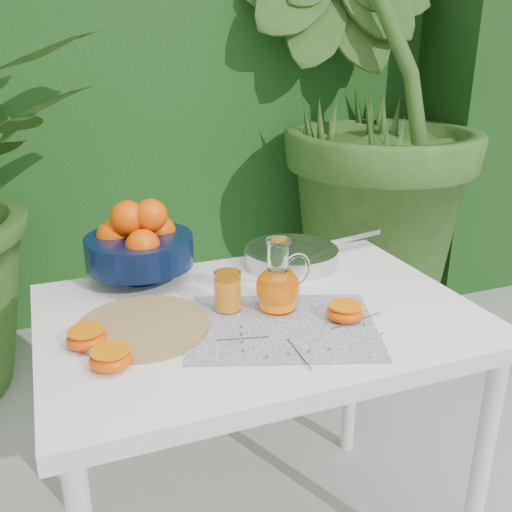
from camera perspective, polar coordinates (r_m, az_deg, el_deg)
name	(u,v)px	position (r m, az deg, el deg)	size (l,w,h in m)	color
hedge_backdrop	(123,70)	(3.27, -13.17, 17.63)	(8.00, 1.65, 2.50)	#144012
potted_plant_right	(360,99)	(2.86, 10.34, 15.17)	(2.16, 2.16, 2.16)	#2D591E
white_table	(259,341)	(1.38, 0.30, -8.52)	(1.00, 0.70, 0.75)	white
placemat	(283,326)	(1.27, 2.67, -7.02)	(0.41, 0.32, 0.00)	#0C0D45
cutting_board	(144,326)	(1.28, -11.14, -6.92)	(0.29, 0.29, 0.02)	#AD884E
fruit_bowl	(139,243)	(1.51, -11.62, 1.23)	(0.28, 0.28, 0.22)	black
juice_pitcher	(278,285)	(1.32, 2.26, -2.91)	(0.16, 0.13, 0.17)	white
juice_tumbler	(228,292)	(1.32, -2.85, -3.59)	(0.08, 0.08, 0.09)	white
saute_pan	(292,255)	(1.61, 3.66, 0.07)	(0.48, 0.31, 0.05)	silver
orange_halves	(187,335)	(1.20, -6.89, -7.85)	(0.65, 0.19, 0.04)	#FB3D02
thyme_sprigs	(303,336)	(1.22, 4.70, -7.93)	(0.39, 0.23, 0.01)	brown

